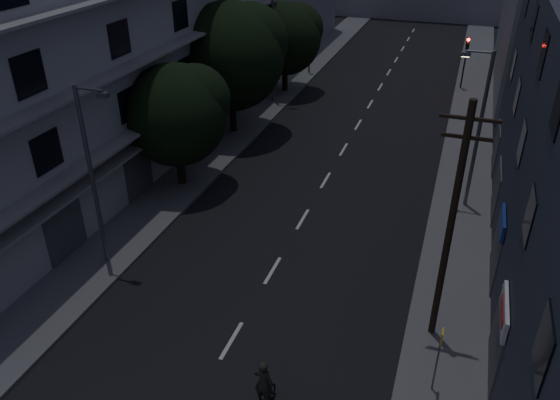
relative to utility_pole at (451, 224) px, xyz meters
The scene contains 17 objects.
ground 17.90m from the utility_pole, 113.68° to the left, with size 160.00×160.00×0.00m, color black.
sidewalk_left 21.90m from the utility_pole, 132.43° to the left, with size 3.00×90.00×0.15m, color #565659.
sidewalk_right 16.50m from the utility_pole, 87.89° to the left, with size 3.00×90.00×0.15m, color #565659.
lane_markings 23.59m from the utility_pole, 107.44° to the left, with size 0.15×60.50×0.01m.
building_left 20.94m from the utility_pole, 155.09° to the left, with size 7.00×36.00×14.00m.
building_far_right 33.21m from the utility_pole, 81.19° to the left, with size 6.00×20.00×13.00m, color slate.
tree_near 16.28m from the utility_pole, 151.82° to the left, with size 5.46×5.46×6.73m.
tree_mid 21.42m from the utility_pole, 133.03° to the left, with size 6.91×6.91×8.50m.
tree_far 28.74m from the utility_pole, 119.34° to the left, with size 5.64×5.64×6.97m.
traffic_signal_far_right 30.25m from the utility_pole, 90.96° to the left, with size 0.28×0.37×4.10m.
traffic_signal_far_left 33.29m from the utility_pole, 114.24° to the left, with size 0.28×0.37×4.10m.
street_lamp_left_near 13.91m from the utility_pole, behind, with size 1.51×0.25×8.00m.
street_lamp_right 10.25m from the utility_pole, 86.52° to the left, with size 1.51×0.25×8.00m.
street_lamp_left_far 26.27m from the utility_pole, 122.34° to the left, with size 1.51×0.25×8.00m.
utility_pole is the anchor object (origin of this frame).
bus_stop_sign 4.07m from the utility_pole, 84.35° to the right, with size 0.06×0.35×2.52m.
cyclist 8.18m from the utility_pole, 131.25° to the right, with size 0.74×1.78×2.20m.
Camera 1 is at (6.54, -7.01, 14.44)m, focal length 35.00 mm.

